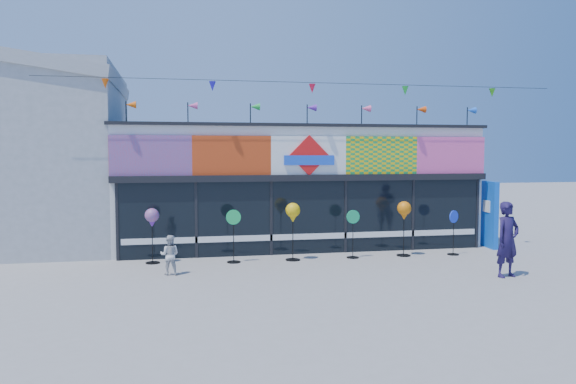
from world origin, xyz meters
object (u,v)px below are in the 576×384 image
object	(u,v)px
spinner_1	(234,235)
adult_man	(508,239)
spinner_3	(353,233)
blue_sign	(489,214)
spinner_0	(152,219)
child	(170,255)
spinner_2	(293,214)
spinner_5	(454,231)
spinner_4	(404,212)

from	to	relation	value
spinner_1	adult_man	world-z (taller)	adult_man
spinner_1	spinner_3	size ratio (longest dim) A/B	1.06
blue_sign	spinner_3	distance (m)	5.18
spinner_0	spinner_1	world-z (taller)	spinner_0
spinner_0	adult_man	distance (m)	9.69
spinner_1	child	xyz separation A→B (m)	(-1.80, -1.29, -0.29)
spinner_2	spinner_0	bearing A→B (deg)	175.07
spinner_0	spinner_3	size ratio (longest dim) A/B	1.09
spinner_3	adult_man	world-z (taller)	adult_man
spinner_0	spinner_3	world-z (taller)	spinner_0
spinner_2	adult_man	size ratio (longest dim) A/B	0.88
spinner_2	spinner_5	xyz separation A→B (m)	(5.09, -0.12, -0.63)
spinner_0	spinner_5	size ratio (longest dim) A/B	1.14
spinner_0	spinner_5	world-z (taller)	spinner_0
spinner_1	child	size ratio (longest dim) A/B	1.47
spinner_1	spinner_5	distance (m)	6.85
blue_sign	spinner_4	xyz separation A→B (m)	(-3.44, -0.93, 0.23)
spinner_0	spinner_2	xyz separation A→B (m)	(4.06, -0.35, 0.09)
blue_sign	spinner_2	bearing A→B (deg)	-165.84
spinner_4	spinner_5	distance (m)	1.71
spinner_5	child	world-z (taller)	spinner_5
spinner_1	adult_man	size ratio (longest dim) A/B	0.80
spinner_2	blue_sign	bearing A→B (deg)	7.78
spinner_1	spinner_4	xyz separation A→B (m)	(5.26, 0.02, 0.54)
blue_sign	adult_man	distance (m)	4.67
spinner_2	adult_man	xyz separation A→B (m)	(4.93, -3.27, -0.40)
child	blue_sign	bearing A→B (deg)	-156.49
spinner_5	spinner_4	bearing A→B (deg)	175.16
spinner_0	spinner_4	world-z (taller)	spinner_4
blue_sign	spinner_2	distance (m)	7.01
spinner_0	spinner_1	size ratio (longest dim) A/B	1.03
child	adult_man	bearing A→B (deg)	178.37
blue_sign	adult_man	size ratio (longest dim) A/B	1.15
spinner_2	spinner_5	distance (m)	5.13
spinner_1	spinner_4	world-z (taller)	spinner_4
adult_man	spinner_0	bearing A→B (deg)	142.66
blue_sign	spinner_0	size ratio (longest dim) A/B	1.40
spinner_0	spinner_1	bearing A→B (deg)	-8.61
spinner_3	spinner_4	size ratio (longest dim) A/B	0.86
spinner_0	adult_man	size ratio (longest dim) A/B	0.82
spinner_3	spinner_4	bearing A→B (deg)	0.56
blue_sign	spinner_1	size ratio (longest dim) A/B	1.45
spinner_0	spinner_2	size ratio (longest dim) A/B	0.93
child	spinner_4	bearing A→B (deg)	-158.02
spinner_5	child	size ratio (longest dim) A/B	1.33
spinner_1	spinner_3	bearing A→B (deg)	0.00
spinner_3	spinner_1	bearing A→B (deg)	-180.00
blue_sign	spinner_5	xyz separation A→B (m)	(-1.84, -1.07, -0.38)
spinner_3	adult_man	distance (m)	4.49
spinner_3	child	distance (m)	5.57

